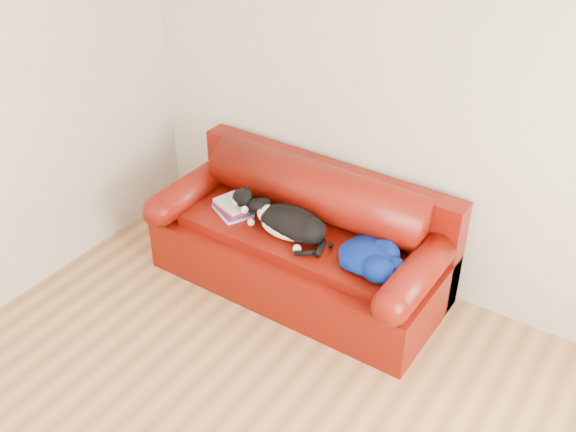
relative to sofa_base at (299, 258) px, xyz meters
The scene contains 6 objects.
room_shell 2.19m from the sofa_base, 62.98° to the right, with size 4.52×4.02×2.61m.
sofa_base is the anchor object (origin of this frame).
sofa_back 0.39m from the sofa_base, 90.00° to the left, with size 2.10×1.01×0.88m.
book_stack 0.60m from the sofa_base, 168.95° to the right, with size 0.35×0.32×0.10m.
cat 0.38m from the sofa_base, 91.71° to the right, with size 0.72×0.33×0.27m.
blanket 0.70m from the sofa_base, ahead, with size 0.52×0.50×0.15m.
Camera 1 is at (1.48, -1.79, 3.20)m, focal length 42.00 mm.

